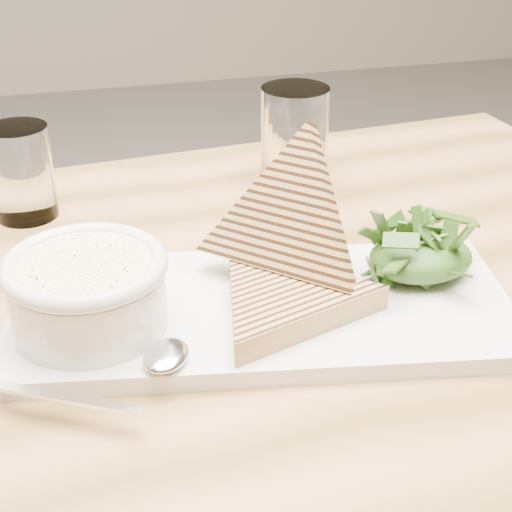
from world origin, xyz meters
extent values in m
cube|color=#B77B4E|center=(-0.23, -0.22, 0.73)|extent=(1.30, 0.93, 0.04)
cylinder|color=#B77B4E|center=(0.33, 0.14, 0.36)|extent=(0.06, 0.06, 0.71)
cube|color=white|center=(-0.11, -0.19, 0.76)|extent=(0.45, 0.26, 0.02)
cylinder|color=white|center=(-0.26, -0.19, 0.79)|extent=(0.12, 0.12, 0.05)
cylinder|color=#F8E5B0|center=(-0.26, -0.19, 0.82)|extent=(0.10, 0.10, 0.01)
torus|color=white|center=(-0.26, -0.19, 0.82)|extent=(0.13, 0.13, 0.01)
ellipsoid|color=black|center=(0.03, -0.19, 0.79)|extent=(0.09, 0.07, 0.04)
ellipsoid|color=silver|center=(-0.21, -0.26, 0.77)|extent=(0.05, 0.06, 0.01)
cube|color=silver|center=(-0.28, -0.29, 0.77)|extent=(0.10, 0.06, 0.00)
cylinder|color=white|center=(-0.31, 0.06, 0.80)|extent=(0.07, 0.07, 0.10)
cylinder|color=white|center=(-0.01, 0.06, 0.81)|extent=(0.08, 0.08, 0.12)
camera|label=1|loc=(-0.26, -0.74, 1.13)|focal=55.00mm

